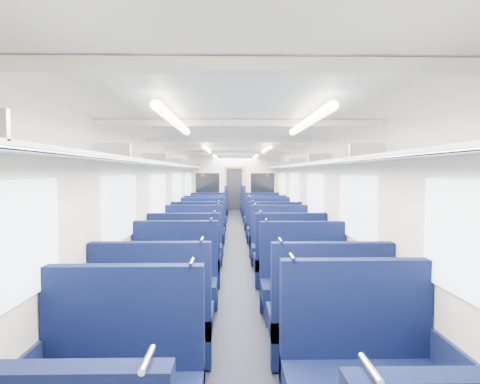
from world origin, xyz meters
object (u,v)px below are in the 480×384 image
object	(u,v)px
seat_14	(202,231)
seat_27	(253,204)
seat_12	(198,239)
seat_23	(256,209)
seat_5	(327,324)
seat_13	(274,239)
seat_8	(186,263)
seat_26	(216,204)
seat_16	(205,225)
seat_10	(193,249)
seat_3	(361,379)
seat_15	(269,230)
seat_11	(280,249)
seat_18	(208,220)
seat_7	(304,288)
seat_6	(174,286)
seat_25	(254,207)
seat_22	(213,209)
seat_4	(155,324)
seat_20	(212,212)
seat_9	(289,263)
seat_21	(258,212)
bulkhead	(235,191)
seat_17	(265,224)
seat_19	(262,220)
seat_24	(215,206)
end_door	(234,189)

from	to	relation	value
seat_14	seat_27	size ratio (longest dim) A/B	1.00
seat_12	seat_23	bearing A→B (deg)	76.04
seat_5	seat_13	distance (m)	4.66
seat_8	seat_26	world-z (taller)	same
seat_26	seat_16	bearing A→B (deg)	-90.00
seat_10	seat_13	distance (m)	1.96
seat_26	seat_3	bearing A→B (deg)	-83.50
seat_15	seat_16	xyz separation A→B (m)	(-1.66, 0.99, 0.00)
seat_10	seat_11	bearing A→B (deg)	-0.96
seat_18	seat_7	bearing A→B (deg)	-76.47
seat_13	seat_6	bearing A→B (deg)	-115.95
seat_8	seat_25	size ratio (longest dim) A/B	1.00
seat_6	seat_22	distance (m)	10.16
seat_4	seat_15	xyz separation A→B (m)	(1.66, 5.86, 0.00)
seat_14	seat_20	bearing A→B (deg)	90.00
seat_5	seat_23	xyz separation A→B (m)	(0.00, 11.44, 0.00)
seat_9	seat_5	bearing A→B (deg)	-90.00
seat_26	seat_9	bearing A→B (deg)	-81.50
seat_20	seat_21	bearing A→B (deg)	-4.23
bulkhead	seat_4	distance (m)	8.70
seat_17	seat_27	world-z (taller)	same
seat_20	seat_22	distance (m)	1.09
seat_7	seat_18	distance (m)	7.10
seat_7	seat_19	world-z (taller)	same
seat_14	seat_24	size ratio (longest dim) A/B	1.00
seat_8	seat_10	distance (m)	1.14
seat_18	seat_26	size ratio (longest dim) A/B	1.00
seat_24	seat_25	size ratio (longest dim) A/B	1.00
bulkhead	seat_6	distance (m)	7.51
seat_8	seat_14	size ratio (longest dim) A/B	1.00
seat_4	seat_18	xyz separation A→B (m)	(0.00, 8.01, 0.00)
end_door	seat_3	bearing A→B (deg)	-87.03
seat_18	seat_23	size ratio (longest dim) A/B	1.00
seat_4	seat_12	xyz separation A→B (m)	(0.00, 4.72, 0.00)
seat_27	seat_6	bearing A→B (deg)	-97.56
end_door	seat_10	size ratio (longest dim) A/B	1.62
seat_13	seat_17	xyz separation A→B (m)	(0.00, 2.32, 0.00)
seat_23	seat_25	distance (m)	1.06
seat_19	seat_18	bearing A→B (deg)	-179.31
seat_4	seat_25	size ratio (longest dim) A/B	1.00
seat_4	seat_12	world-z (taller)	same
seat_8	seat_27	xyz separation A→B (m)	(1.66, 11.28, 0.00)
seat_25	seat_20	bearing A→B (deg)	-127.23
end_door	seat_24	bearing A→B (deg)	-108.47
seat_8	seat_23	bearing A→B (deg)	79.50
seat_17	seat_23	world-z (taller)	same
seat_20	seat_25	size ratio (longest dim) A/B	1.00
seat_17	seat_24	world-z (taller)	same
seat_14	seat_13	bearing A→B (deg)	-34.48
seat_5	seat_7	xyz separation A→B (m)	(0.00, 1.16, 0.00)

